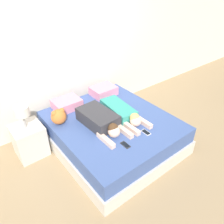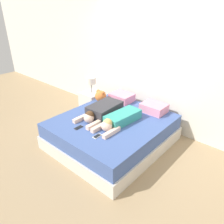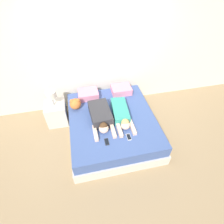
{
  "view_description": "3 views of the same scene",
  "coord_description": "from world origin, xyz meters",
  "px_view_note": "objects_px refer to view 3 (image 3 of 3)",
  "views": [
    {
      "loc": [
        -1.77,
        -2.26,
        2.55
      ],
      "look_at": [
        0.0,
        0.0,
        0.66
      ],
      "focal_mm": 35.0,
      "sensor_mm": 36.0,
      "label": 1
    },
    {
      "loc": [
        2.27,
        -2.59,
        2.4
      ],
      "look_at": [
        0.0,
        0.0,
        0.66
      ],
      "focal_mm": 35.0,
      "sensor_mm": 36.0,
      "label": 2
    },
    {
      "loc": [
        -0.54,
        -2.46,
        3.11
      ],
      "look_at": [
        0.0,
        0.0,
        0.66
      ],
      "focal_mm": 28.0,
      "sensor_mm": 36.0,
      "label": 3
    }
  ],
  "objects_px": {
    "person_left": "(101,116)",
    "person_right": "(121,114)",
    "pillow_head_right": "(121,90)",
    "plush_toy": "(75,104)",
    "nightstand": "(56,112)",
    "bed": "(112,125)",
    "cell_phone_left": "(107,142)",
    "pillow_head_left": "(88,94)",
    "cell_phone_right": "(129,137)"
  },
  "relations": [
    {
      "from": "bed",
      "to": "cell_phone_left",
      "type": "xyz_separation_m",
      "value": [
        -0.23,
        -0.59,
        0.26
      ]
    },
    {
      "from": "person_right",
      "to": "plush_toy",
      "type": "relative_size",
      "value": 3.92
    },
    {
      "from": "person_right",
      "to": "plush_toy",
      "type": "height_order",
      "value": "plush_toy"
    },
    {
      "from": "pillow_head_left",
      "to": "pillow_head_right",
      "type": "height_order",
      "value": "same"
    },
    {
      "from": "person_left",
      "to": "cell_phone_left",
      "type": "distance_m",
      "value": 0.58
    },
    {
      "from": "person_right",
      "to": "cell_phone_left",
      "type": "bearing_deg",
      "value": -127.34
    },
    {
      "from": "pillow_head_left",
      "to": "person_left",
      "type": "height_order",
      "value": "person_left"
    },
    {
      "from": "pillow_head_left",
      "to": "pillow_head_right",
      "type": "bearing_deg",
      "value": 0.0
    },
    {
      "from": "pillow_head_right",
      "to": "plush_toy",
      "type": "bearing_deg",
      "value": -163.48
    },
    {
      "from": "plush_toy",
      "to": "person_right",
      "type": "bearing_deg",
      "value": -28.57
    },
    {
      "from": "cell_phone_left",
      "to": "cell_phone_right",
      "type": "relative_size",
      "value": 1.0
    },
    {
      "from": "pillow_head_left",
      "to": "person_left",
      "type": "relative_size",
      "value": 0.48
    },
    {
      "from": "pillow_head_left",
      "to": "bed",
      "type": "bearing_deg",
      "value": -62.84
    },
    {
      "from": "bed",
      "to": "nightstand",
      "type": "relative_size",
      "value": 2.25
    },
    {
      "from": "bed",
      "to": "plush_toy",
      "type": "xyz_separation_m",
      "value": [
        -0.71,
        0.44,
        0.39
      ]
    },
    {
      "from": "pillow_head_left",
      "to": "person_left",
      "type": "xyz_separation_m",
      "value": [
        0.16,
        -0.79,
        0.02
      ]
    },
    {
      "from": "bed",
      "to": "pillow_head_left",
      "type": "xyz_separation_m",
      "value": [
        -0.39,
        0.77,
        0.34
      ]
    },
    {
      "from": "bed",
      "to": "plush_toy",
      "type": "height_order",
      "value": "plush_toy"
    },
    {
      "from": "bed",
      "to": "cell_phone_left",
      "type": "relative_size",
      "value": 13.26
    },
    {
      "from": "pillow_head_right",
      "to": "person_right",
      "type": "relative_size",
      "value": 0.46
    },
    {
      "from": "cell_phone_left",
      "to": "plush_toy",
      "type": "height_order",
      "value": "plush_toy"
    },
    {
      "from": "person_left",
      "to": "cell_phone_right",
      "type": "distance_m",
      "value": 0.71
    },
    {
      "from": "pillow_head_right",
      "to": "person_right",
      "type": "xyz_separation_m",
      "value": [
        -0.21,
        -0.81,
        0.0
      ]
    },
    {
      "from": "bed",
      "to": "pillow_head_right",
      "type": "distance_m",
      "value": 0.93
    },
    {
      "from": "nightstand",
      "to": "bed",
      "type": "bearing_deg",
      "value": -28.13
    },
    {
      "from": "cell_phone_left",
      "to": "cell_phone_right",
      "type": "bearing_deg",
      "value": 2.58
    },
    {
      "from": "cell_phone_right",
      "to": "plush_toy",
      "type": "distance_m",
      "value": 1.36
    },
    {
      "from": "plush_toy",
      "to": "nightstand",
      "type": "height_order",
      "value": "nightstand"
    },
    {
      "from": "pillow_head_left",
      "to": "person_right",
      "type": "height_order",
      "value": "person_right"
    },
    {
      "from": "plush_toy",
      "to": "nightstand",
      "type": "bearing_deg",
      "value": 158.3
    },
    {
      "from": "pillow_head_left",
      "to": "cell_phone_right",
      "type": "distance_m",
      "value": 1.47
    },
    {
      "from": "pillow_head_right",
      "to": "nightstand",
      "type": "bearing_deg",
      "value": -174.89
    },
    {
      "from": "pillow_head_right",
      "to": "cell_phone_left",
      "type": "distance_m",
      "value": 1.5
    },
    {
      "from": "pillow_head_right",
      "to": "cell_phone_left",
      "type": "relative_size",
      "value": 3.0
    },
    {
      "from": "person_left",
      "to": "plush_toy",
      "type": "height_order",
      "value": "plush_toy"
    },
    {
      "from": "pillow_head_left",
      "to": "cell_phone_right",
      "type": "height_order",
      "value": "pillow_head_left"
    },
    {
      "from": "pillow_head_left",
      "to": "cell_phone_left",
      "type": "distance_m",
      "value": 1.37
    },
    {
      "from": "pillow_head_left",
      "to": "person_right",
      "type": "distance_m",
      "value": 1.0
    },
    {
      "from": "pillow_head_right",
      "to": "cell_phone_left",
      "type": "bearing_deg",
      "value": -114.61
    },
    {
      "from": "plush_toy",
      "to": "nightstand",
      "type": "distance_m",
      "value": 0.6
    },
    {
      "from": "cell_phone_right",
      "to": "pillow_head_right",
      "type": "bearing_deg",
      "value": 81.45
    },
    {
      "from": "bed",
      "to": "cell_phone_left",
      "type": "bearing_deg",
      "value": -111.13
    },
    {
      "from": "person_left",
      "to": "person_right",
      "type": "relative_size",
      "value": 0.96
    },
    {
      "from": "person_left",
      "to": "person_right",
      "type": "distance_m",
      "value": 0.42
    },
    {
      "from": "pillow_head_right",
      "to": "pillow_head_left",
      "type": "bearing_deg",
      "value": 180.0
    },
    {
      "from": "person_left",
      "to": "cell_phone_right",
      "type": "height_order",
      "value": "person_left"
    },
    {
      "from": "pillow_head_right",
      "to": "cell_phone_right",
      "type": "height_order",
      "value": "pillow_head_right"
    },
    {
      "from": "bed",
      "to": "pillow_head_right",
      "type": "bearing_deg",
      "value": 62.84
    },
    {
      "from": "pillow_head_left",
      "to": "person_right",
      "type": "xyz_separation_m",
      "value": [
        0.58,
        -0.81,
        0.0
      ]
    },
    {
      "from": "cell_phone_left",
      "to": "plush_toy",
      "type": "bearing_deg",
      "value": 114.8
    }
  ]
}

